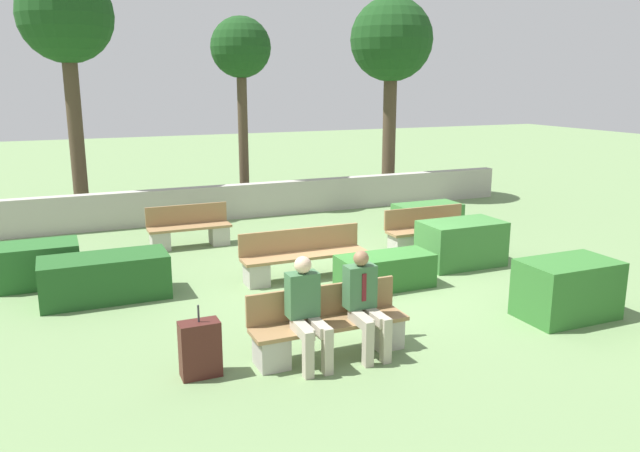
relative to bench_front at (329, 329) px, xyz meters
The scene contains 18 objects.
ground_plane 2.95m from the bench_front, 56.18° to the left, with size 60.00×60.00×0.00m, color #6B8956.
perimeter_wall 8.27m from the bench_front, 78.62° to the left, with size 14.21×0.30×0.83m.
bench_front is the anchor object (origin of this frame).
bench_left_side 3.09m from the bench_front, 73.83° to the left, with size 2.20×0.48×0.83m.
bench_right_side 5.86m from the bench_front, 95.02° to the left, with size 1.66×0.49×0.83m.
bench_back 5.34m from the bench_front, 44.01° to the left, with size 1.80×0.48×0.83m.
person_seated_man 0.58m from the bench_front, 19.21° to the right, with size 0.38×0.63×1.30m.
person_seated_woman 0.55m from the bench_front, 158.16° to the right, with size 0.38×0.63×1.31m.
hedge_block_near_left 4.59m from the bench_front, 34.02° to the left, with size 1.49×0.86×0.82m.
hedge_block_near_right 3.99m from the bench_front, 126.29° to the left, with size 1.90×0.85×0.68m.
hedge_block_mid_left 3.65m from the bench_front, ahead, with size 1.36×0.84×0.83m.
hedge_block_mid_right 5.49m from the bench_front, 127.30° to the left, with size 1.30×0.82×0.70m.
hedge_block_far_left 7.22m from the bench_front, 47.65° to the left, with size 1.50×0.79×0.56m.
hedge_block_far_right 2.74m from the bench_front, 46.36° to the left, with size 1.57×0.68×0.55m.
suitcase 1.59m from the bench_front, behind, with size 0.46×0.26×0.86m.
tree_leftmost 10.76m from the bench_front, 103.99° to the left, with size 2.17×2.17×5.87m.
tree_center_left 10.02m from the bench_front, 79.80° to the left, with size 1.52×1.52×4.90m.
tree_center_right 11.51m from the bench_front, 56.87° to the left, with size 2.27×2.27×5.56m.
Camera 1 is at (-4.57, -9.00, 3.32)m, focal length 35.00 mm.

